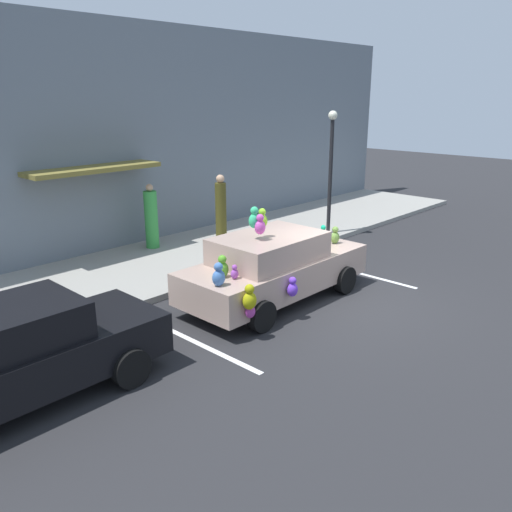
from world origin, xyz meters
TOP-DOWN VIEW (x-y plane):
  - ground_plane at (0.00, 0.00)m, footprint 60.00×60.00m
  - sidewalk at (0.00, 5.00)m, footprint 24.00×4.00m
  - storefront_building at (-0.02, 7.14)m, footprint 24.00×1.25m
  - parking_stripe_front at (1.92, 1.00)m, footprint 0.12×3.60m
  - parking_stripe_rear at (-3.54, 1.00)m, footprint 0.12×3.60m
  - plush_covered_car at (-1.00, 1.19)m, footprint 4.58×2.13m
  - parked_sedan_behind at (-6.67, 1.28)m, footprint 4.46×1.87m
  - teddy_bear_on_sidewalk at (0.88, 3.58)m, footprint 0.37×0.31m
  - street_lamp_post at (4.26, 3.50)m, footprint 0.28×0.28m
  - pedestrian_near_shopfront at (-0.61, 6.23)m, footprint 0.38×0.38m
  - pedestrian_walking_past at (1.53, 5.61)m, footprint 0.34×0.34m

SIDE VIEW (x-z plane):
  - ground_plane at x=0.00m, z-range 0.00..0.00m
  - parking_stripe_front at x=1.92m, z-range 0.00..0.01m
  - parking_stripe_rear at x=-3.54m, z-range 0.00..0.01m
  - sidewalk at x=0.00m, z-range 0.00..0.15m
  - teddy_bear_on_sidewalk at x=0.88m, z-range 0.12..0.84m
  - parked_sedan_behind at x=-6.67m, z-range 0.02..1.56m
  - plush_covered_car at x=-1.00m, z-range -0.31..1.92m
  - pedestrian_near_shopfront at x=-0.61m, z-range 0.08..1.94m
  - pedestrian_walking_past at x=1.53m, z-range 0.10..2.05m
  - street_lamp_post at x=4.26m, z-range 0.58..4.39m
  - storefront_building at x=-0.02m, z-range -0.01..6.39m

